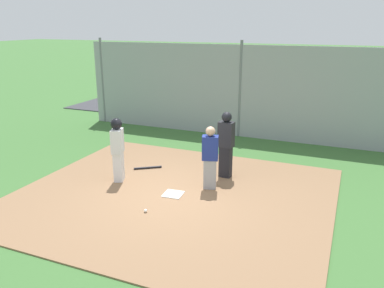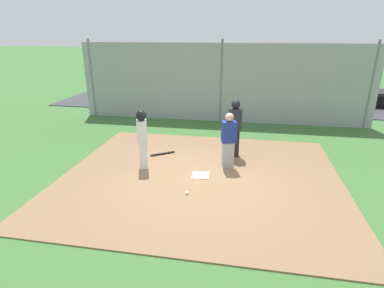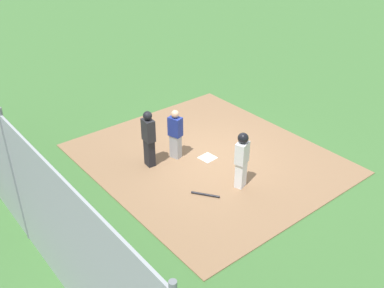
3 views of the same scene
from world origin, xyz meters
TOP-DOWN VIEW (x-y plane):
  - ground_plane at (0.00, 0.00)m, footprint 140.00×140.00m
  - dirt_infield at (0.00, 0.00)m, footprint 7.20×6.40m
  - home_plate at (0.00, 0.00)m, footprint 0.47×0.47m
  - catcher at (-0.66, -0.70)m, footprint 0.44×0.36m
  - umpire at (-0.78, -1.55)m, footprint 0.40×0.29m
  - runner at (1.64, -0.25)m, footprint 0.37×0.44m
  - baseball_bat at (1.38, -1.27)m, footprint 0.67×0.49m
  - baseball at (0.16, 1.05)m, footprint 0.07×0.07m
  - backstop_fence at (0.00, -5.49)m, footprint 12.00×0.10m
  - parking_lot at (0.00, -9.42)m, footprint 18.00×5.20m
  - parked_car_green at (-3.28, -8.83)m, footprint 4.40×2.35m
  - parked_car_white at (-0.15, -10.01)m, footprint 4.37×2.27m

SIDE VIEW (x-z plane):
  - ground_plane at x=0.00m, z-range 0.00..0.00m
  - dirt_infield at x=0.00m, z-range 0.00..0.03m
  - parking_lot at x=0.00m, z-range 0.00..0.04m
  - home_plate at x=0.00m, z-range 0.03..0.05m
  - baseball_bat at x=1.38m, z-range 0.03..0.09m
  - baseball at x=0.16m, z-range 0.03..0.10m
  - parked_car_green at x=-3.28m, z-range -0.03..1.25m
  - parked_car_white at x=-0.15m, z-range -0.03..1.25m
  - catcher at x=-0.66m, z-range 0.05..1.61m
  - umpire at x=-0.78m, z-range 0.08..1.81m
  - runner at x=1.64m, z-range 0.14..1.78m
  - backstop_fence at x=0.00m, z-range -0.07..3.28m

